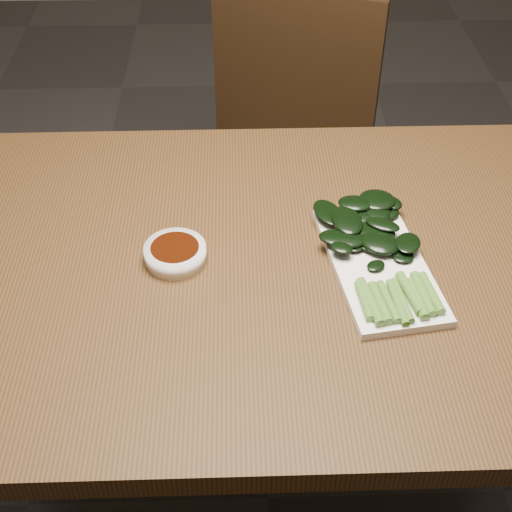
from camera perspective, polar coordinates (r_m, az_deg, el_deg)
name	(u,v)px	position (r m, az deg, el deg)	size (l,w,h in m)	color
ground	(268,498)	(1.75, 0.95, -18.78)	(6.00, 6.00, 0.00)	#2D2A2A
table	(272,289)	(1.21, 1.31, -2.64)	(1.40, 0.80, 0.75)	#422A13
chair_far	(281,162)	(1.86, 1.97, 7.54)	(0.54, 0.54, 0.89)	black
sauce_bowl	(175,253)	(1.16, -6.48, 0.21)	(0.10, 0.10, 0.03)	white
serving_plate	(378,264)	(1.16, 9.74, -0.67)	(0.19, 0.31, 0.01)	white
gai_lan	(375,238)	(1.18, 9.46, 1.43)	(0.18, 0.32, 0.03)	#50842D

